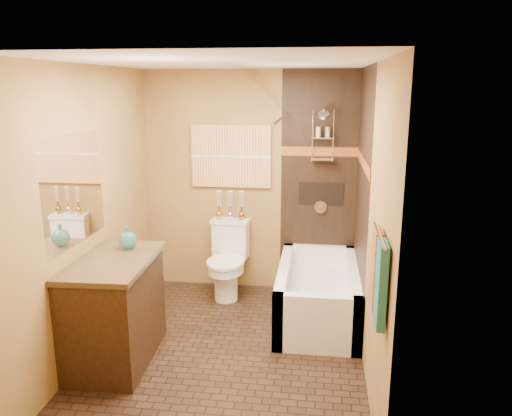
% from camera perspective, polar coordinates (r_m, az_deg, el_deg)
% --- Properties ---
extents(floor, '(3.00, 3.00, 0.00)m').
position_cam_1_polar(floor, '(4.69, -3.28, -15.84)').
color(floor, black).
rests_on(floor, ground).
extents(wall_left, '(0.02, 3.00, 2.50)m').
position_cam_1_polar(wall_left, '(4.60, -18.38, -0.38)').
color(wall_left, '#AA8741').
rests_on(wall_left, floor).
extents(wall_right, '(0.02, 3.00, 2.50)m').
position_cam_1_polar(wall_right, '(4.17, 12.92, -1.45)').
color(wall_right, '#AA8741').
rests_on(wall_right, floor).
extents(wall_back, '(2.40, 0.02, 2.50)m').
position_cam_1_polar(wall_back, '(5.66, -0.65, 2.91)').
color(wall_back, '#AA8741').
rests_on(wall_back, floor).
extents(wall_front, '(2.40, 0.02, 2.50)m').
position_cam_1_polar(wall_front, '(2.83, -9.30, -8.60)').
color(wall_front, '#AA8741').
rests_on(wall_front, floor).
extents(ceiling, '(3.00, 3.00, 0.00)m').
position_cam_1_polar(ceiling, '(4.08, -3.78, 16.29)').
color(ceiling, silver).
rests_on(ceiling, wall_back).
extents(alcove_tile_back, '(0.85, 0.01, 2.50)m').
position_cam_1_polar(alcove_tile_back, '(5.60, 7.22, 2.67)').
color(alcove_tile_back, black).
rests_on(alcove_tile_back, wall_back).
extents(alcove_tile_right, '(0.01, 1.50, 2.50)m').
position_cam_1_polar(alcove_tile_right, '(4.89, 12.00, 0.86)').
color(alcove_tile_right, black).
rests_on(alcove_tile_right, wall_right).
extents(mosaic_band_back, '(0.85, 0.01, 0.10)m').
position_cam_1_polar(mosaic_band_back, '(5.53, 7.34, 6.42)').
color(mosaic_band_back, maroon).
rests_on(mosaic_band_back, alcove_tile_back).
extents(mosaic_band_right, '(0.01, 1.50, 0.10)m').
position_cam_1_polar(mosaic_band_right, '(4.82, 12.10, 5.15)').
color(mosaic_band_right, maroon).
rests_on(mosaic_band_right, alcove_tile_right).
extents(alcove_niche, '(0.50, 0.01, 0.25)m').
position_cam_1_polar(alcove_niche, '(5.61, 7.44, 1.65)').
color(alcove_niche, black).
rests_on(alcove_niche, alcove_tile_back).
extents(shower_fixtures, '(0.24, 0.33, 1.16)m').
position_cam_1_polar(shower_fixtures, '(5.42, 7.61, 6.76)').
color(shower_fixtures, silver).
rests_on(shower_fixtures, floor).
extents(curtain_rod, '(0.03, 1.55, 0.03)m').
position_cam_1_polar(curtain_rod, '(4.78, 2.87, 10.19)').
color(curtain_rod, silver).
rests_on(curtain_rod, wall_back).
extents(towel_bar, '(0.02, 0.55, 0.02)m').
position_cam_1_polar(towel_bar, '(3.10, 13.93, -2.93)').
color(towel_bar, silver).
rests_on(towel_bar, wall_right).
extents(towel_teal, '(0.05, 0.22, 0.52)m').
position_cam_1_polar(towel_teal, '(3.07, 14.09, -8.46)').
color(towel_teal, '#1E6566').
rests_on(towel_teal, towel_bar).
extents(towel_rust, '(0.05, 0.22, 0.52)m').
position_cam_1_polar(towel_rust, '(3.31, 13.59, -6.77)').
color(towel_rust, brown).
rests_on(towel_rust, towel_bar).
extents(sunset_painting, '(0.90, 0.04, 0.70)m').
position_cam_1_polar(sunset_painting, '(5.62, -2.88, 5.92)').
color(sunset_painting, '#CE6F30').
rests_on(sunset_painting, wall_back).
extents(vanity_mirror, '(0.01, 1.00, 0.90)m').
position_cam_1_polar(vanity_mirror, '(4.30, -20.05, 1.95)').
color(vanity_mirror, white).
rests_on(vanity_mirror, wall_left).
extents(bathtub, '(0.80, 1.50, 0.55)m').
position_cam_1_polar(bathtub, '(5.20, 7.09, -10.13)').
color(bathtub, white).
rests_on(bathtub, floor).
extents(toilet, '(0.44, 0.65, 0.84)m').
position_cam_1_polar(toilet, '(5.63, -3.24, -5.90)').
color(toilet, white).
rests_on(toilet, floor).
extents(vanity, '(0.68, 1.07, 0.92)m').
position_cam_1_polar(vanity, '(4.50, -15.91, -11.12)').
color(vanity, black).
rests_on(vanity, floor).
extents(teal_bottle, '(0.21, 0.21, 0.25)m').
position_cam_1_polar(teal_bottle, '(4.52, -14.44, -3.31)').
color(teal_bottle, teal).
rests_on(teal_bottle, vanity).
extents(bud_vases, '(0.33, 0.07, 0.32)m').
position_cam_1_polar(bud_vases, '(5.64, -2.97, 0.40)').
color(bud_vases, gold).
rests_on(bud_vases, toilet).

